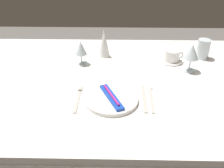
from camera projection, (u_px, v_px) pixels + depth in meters
dining_table at (110, 92)px, 1.39m from camera, size 1.80×1.11×0.74m
dinner_plate at (111, 100)px, 1.17m from camera, size 0.24×0.24×0.02m
toothbrush_package at (111, 97)px, 1.16m from camera, size 0.12×0.21×0.02m
fork_outer at (78, 98)px, 1.19m from camera, size 0.02×0.21×0.00m
dinner_knife at (144, 99)px, 1.18m from camera, size 0.02×0.22×0.00m
spoon_soup at (151, 96)px, 1.21m from camera, size 0.03×0.22×0.01m
saucer_left at (171, 61)px, 1.52m from camera, size 0.13×0.13×0.01m
coffee_cup_left at (172, 55)px, 1.50m from camera, size 0.11×0.09×0.07m
wine_glass_centre at (192, 53)px, 1.37m from camera, size 0.08×0.08×0.16m
wine_glass_left at (81, 49)px, 1.45m from camera, size 0.07×0.07×0.14m
drink_tumbler at (203, 49)px, 1.54m from camera, size 0.07×0.07×0.12m
napkin_folded at (104, 43)px, 1.54m from camera, size 0.07×0.07×0.17m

